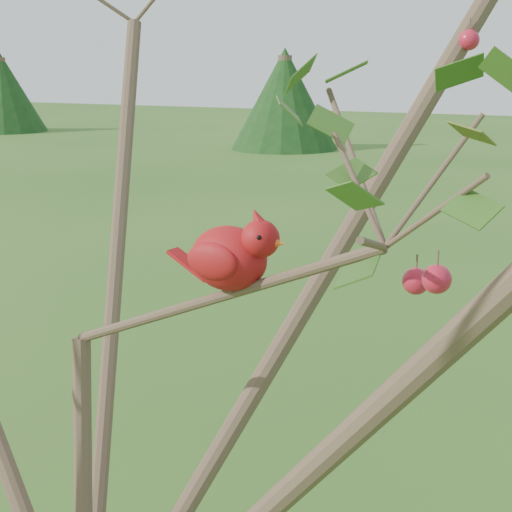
{
  "coord_description": "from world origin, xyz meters",
  "views": [
    {
      "loc": [
        0.89,
        -0.97,
        2.45
      ],
      "look_at": [
        0.34,
        0.07,
        2.16
      ],
      "focal_mm": 55.0,
      "sensor_mm": 36.0,
      "label": 1
    }
  ],
  "objects": [
    {
      "name": "cardinal",
      "position": [
        0.29,
        0.07,
        2.15
      ],
      "size": [
        0.22,
        0.11,
        0.15
      ],
      "rotation": [
        0.0,
        0.0,
        -0.05
      ],
      "color": "#A4160E",
      "rests_on": "ground"
    },
    {
      "name": "distant_trees",
      "position": [
        -5.0,
        23.47,
        1.45
      ],
      "size": [
        42.53,
        11.47,
        3.06
      ],
      "color": "#4A3327",
      "rests_on": "ground"
    },
    {
      "name": "crabapple_tree",
      "position": [
        0.03,
        -0.02,
        2.12
      ],
      "size": [
        2.35,
        2.05,
        2.95
      ],
      "color": "#4A3327",
      "rests_on": "ground"
    }
  ]
}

